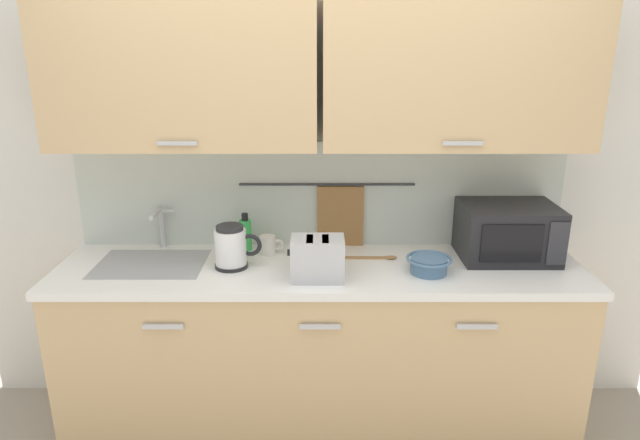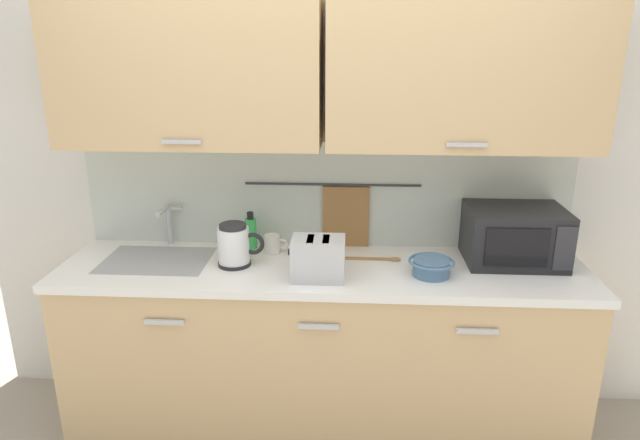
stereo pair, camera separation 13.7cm
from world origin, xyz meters
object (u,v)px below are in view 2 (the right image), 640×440
Objects in this scene: dish_soap_bottle at (251,232)px; toaster at (318,258)px; electric_kettle at (235,245)px; wooden_spoon at (380,259)px; microwave at (515,235)px; mixing_bowl at (431,266)px; mug_near_sink at (273,244)px.

dish_soap_bottle reaches higher than toaster.
wooden_spoon is (0.70, 0.11, -0.10)m from electric_kettle.
microwave is 1.67× the size of wooden_spoon.
microwave is 0.47m from mixing_bowl.
mixing_bowl is at bearing 6.49° from toaster.
dish_soap_bottle is 0.71× the size of wooden_spoon.
mug_near_sink is at bearing 162.47° from mixing_bowl.
microwave is at bearing -4.58° from dish_soap_bottle.
dish_soap_bottle reaches higher than mixing_bowl.
toaster is 0.38m from wooden_spoon.
mixing_bowl is at bearing -18.77° from dish_soap_bottle.
electric_kettle is at bearing -98.83° from dish_soap_bottle.
mug_near_sink is 0.80m from mixing_bowl.
mixing_bowl is 0.52m from toaster.
electric_kettle is (-1.34, -0.13, -0.03)m from microwave.
dish_soap_bottle is at bearing 169.12° from wooden_spoon.
wooden_spoon is (-0.23, 0.17, -0.04)m from mixing_bowl.
electric_kettle is 1.06× the size of mixing_bowl.
electric_kettle is 1.89× the size of mug_near_sink.
mixing_bowl is at bearing -37.60° from wooden_spoon.
microwave is at bearing 5.42° from electric_kettle.
dish_soap_bottle is at bearing 175.42° from microwave.
microwave is at bearing 15.28° from toaster.
dish_soap_bottle is 0.68m from wooden_spoon.
dish_soap_bottle is at bearing 81.17° from electric_kettle.
electric_kettle is at bearing -132.45° from mug_near_sink.
microwave is 0.97m from toaster.
mixing_bowl is (0.93, -0.07, -0.06)m from electric_kettle.
mixing_bowl reaches higher than wooden_spoon.
electric_kettle is at bearing -171.44° from wooden_spoon.
electric_kettle is 0.24m from dish_soap_bottle.
microwave is 2.03× the size of electric_kettle.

